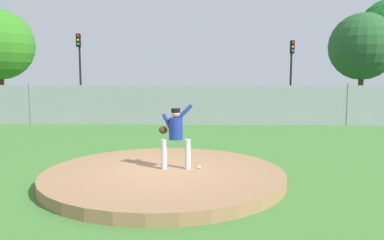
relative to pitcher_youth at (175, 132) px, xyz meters
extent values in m
plane|color=#427A33|center=(-0.25, 5.82, -1.12)|extent=(80.00, 80.00, 0.00)
cube|color=#2B2B2D|center=(-0.25, 14.32, -1.12)|extent=(44.00, 7.00, 0.01)
cylinder|color=#99704C|center=(-0.25, -0.18, -1.00)|extent=(5.53, 5.53, 0.25)
cylinder|color=silver|center=(-0.26, -0.02, -0.52)|extent=(0.13, 0.13, 0.70)
cylinder|color=silver|center=(0.29, 0.02, -0.52)|extent=(0.13, 0.13, 0.70)
cylinder|color=navy|center=(0.01, 0.00, 0.08)|extent=(0.32, 0.32, 0.51)
cylinder|color=navy|center=(0.19, 0.00, 0.44)|extent=(0.43, 0.12, 0.44)
cylinder|color=navy|center=(-0.17, 0.00, 0.21)|extent=(0.28, 0.11, 0.46)
ellipsoid|color=#4C2D14|center=(-0.29, 0.05, 0.04)|extent=(0.20, 0.12, 0.18)
sphere|color=tan|center=(0.01, 0.00, 0.43)|extent=(0.20, 0.20, 0.20)
cylinder|color=black|center=(0.01, 0.00, 0.50)|extent=(0.21, 0.21, 0.09)
sphere|color=white|center=(0.55, 0.05, -0.84)|extent=(0.07, 0.07, 0.07)
cube|color=gray|center=(-0.25, 9.82, -0.16)|extent=(38.43, 0.03, 1.92)
cylinder|color=slate|center=(-7.94, 9.82, -0.11)|extent=(0.07, 0.07, 2.02)
cylinder|color=slate|center=(7.43, 9.82, -0.11)|extent=(0.07, 0.07, 2.02)
cube|color=#146066|center=(-9.45, 14.40, -0.43)|extent=(1.82, 4.33, 0.73)
cube|color=black|center=(-9.45, 14.40, 0.22)|extent=(1.64, 2.39, 0.58)
cylinder|color=black|center=(-9.42, 15.73, -0.80)|extent=(1.81, 0.67, 0.64)
cylinder|color=black|center=(-9.47, 13.07, -0.80)|extent=(1.81, 0.67, 0.64)
cube|color=#B7BABF|center=(5.43, 14.68, -0.43)|extent=(1.78, 4.35, 0.74)
cube|color=black|center=(5.43, 14.68, 0.24)|extent=(1.61, 2.40, 0.60)
cylinder|color=black|center=(5.45, 16.02, -0.80)|extent=(1.78, 0.67, 0.64)
cylinder|color=black|center=(5.40, 13.34, -0.80)|extent=(1.78, 0.67, 0.64)
cube|color=tan|center=(-0.96, 14.69, -0.43)|extent=(1.98, 4.25, 0.74)
cube|color=black|center=(-0.96, 14.69, 0.22)|extent=(1.74, 2.37, 0.57)
cylinder|color=black|center=(-1.02, 15.98, -0.80)|extent=(1.87, 0.73, 0.64)
cylinder|color=black|center=(-0.89, 13.40, -0.80)|extent=(1.87, 0.73, 0.64)
cube|color=#A81919|center=(-3.97, 14.54, -0.43)|extent=(1.89, 4.32, 0.75)
cube|color=black|center=(-3.97, 14.54, 0.27)|extent=(1.73, 2.38, 0.64)
cylinder|color=black|center=(-3.96, 15.88, -0.80)|extent=(1.92, 0.65, 0.64)
cylinder|color=black|center=(-3.98, 13.21, -0.80)|extent=(1.92, 0.65, 0.64)
cylinder|color=black|center=(11.27, 15.49, -0.80)|extent=(1.86, 0.76, 0.64)
cylinder|color=black|center=(-8.13, 18.27, 1.49)|extent=(0.14, 0.14, 5.22)
cube|color=black|center=(-8.13, 18.09, 3.65)|extent=(0.28, 0.24, 0.90)
sphere|color=red|center=(-8.13, 17.97, 3.92)|extent=(0.18, 0.18, 0.18)
sphere|color=orange|center=(-8.13, 17.97, 3.65)|extent=(0.18, 0.18, 0.18)
sphere|color=green|center=(-8.13, 17.97, 3.38)|extent=(0.18, 0.18, 0.18)
cylinder|color=black|center=(6.65, 18.76, 1.26)|extent=(0.14, 0.14, 4.76)
cube|color=black|center=(6.65, 18.58, 3.19)|extent=(0.28, 0.24, 0.90)
sphere|color=red|center=(6.65, 18.46, 3.46)|extent=(0.18, 0.18, 0.18)
sphere|color=orange|center=(6.65, 18.46, 3.19)|extent=(0.18, 0.18, 0.18)
sphere|color=green|center=(6.65, 18.46, 2.92)|extent=(0.18, 0.18, 0.18)
cylinder|color=#4C331E|center=(-15.75, 21.76, 0.29)|extent=(0.52, 0.52, 2.83)
cylinder|color=#4C331E|center=(12.75, 21.89, 0.26)|extent=(0.39, 0.39, 2.77)
sphere|color=#275A2A|center=(12.75, 21.89, 3.44)|extent=(5.12, 5.12, 5.12)
camera|label=1|loc=(0.71, -8.87, 1.34)|focal=36.33mm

